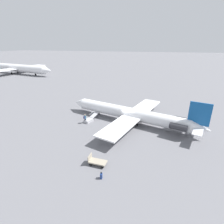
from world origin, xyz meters
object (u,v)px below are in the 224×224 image
object	(u,v)px
airplane_main	(133,114)
luggage_cart	(97,161)
boarding_stairs	(90,119)
passenger	(85,118)
airplane_taxiing_distant	(17,68)
suitcase	(101,176)

from	to	relation	value
airplane_main	luggage_cart	size ratio (longest dim) A/B	12.12
boarding_stairs	passenger	world-z (taller)	passenger
airplane_main	passenger	distance (m)	8.98
airplane_taxiing_distant	airplane_main	bearing A→B (deg)	-22.82
luggage_cart	airplane_main	bearing A→B (deg)	-96.96
airplane_taxiing_distant	passenger	distance (m)	70.81
passenger	luggage_cart	world-z (taller)	passenger
boarding_stairs	luggage_cart	xyz separation A→B (m)	(-6.15, 11.79, 0.10)
boarding_stairs	luggage_cart	distance (m)	13.30
airplane_taxiing_distant	suitcase	distance (m)	85.06
airplane_taxiing_distant	boarding_stairs	distance (m)	70.54
airplane_taxiing_distant	passenger	size ratio (longest dim) A/B	24.64
airplane_taxiing_distant	luggage_cart	world-z (taller)	airplane_taxiing_distant
boarding_stairs	passenger	xyz separation A→B (m)	(0.44, 1.07, 0.65)
boarding_stairs	suitcase	xyz separation A→B (m)	(-7.50, 13.87, -0.03)
airplane_main	suitcase	xyz separation A→B (m)	(0.57, 15.58, -1.42)
passenger	suitcase	world-z (taller)	passenger
luggage_cart	passenger	bearing A→B (deg)	-57.28
airplane_main	passenger	size ratio (longest dim) A/B	15.47
airplane_main	suitcase	size ratio (longest dim) A/B	30.59
airplane_main	suitcase	world-z (taller)	airplane_main
passenger	boarding_stairs	bearing A→B (deg)	-8.02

